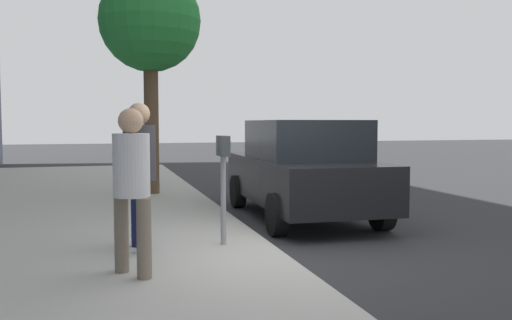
# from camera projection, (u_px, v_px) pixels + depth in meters

# --- Properties ---
(ground_plane) EXTENTS (80.00, 80.00, 0.00)m
(ground_plane) POSITION_uv_depth(u_px,v_px,m) (276.00, 258.00, 6.84)
(ground_plane) COLOR #2B2B2D
(ground_plane) RESTS_ON ground
(sidewalk_slab) EXTENTS (28.00, 6.00, 0.15)m
(sidewalk_slab) POSITION_uv_depth(u_px,v_px,m) (22.00, 270.00, 6.02)
(sidewalk_slab) COLOR #A8A59E
(sidewalk_slab) RESTS_ON ground_plane
(parking_meter) EXTENTS (0.36, 0.12, 1.41)m
(parking_meter) POSITION_uv_depth(u_px,v_px,m) (223.00, 166.00, 6.86)
(parking_meter) COLOR gray
(parking_meter) RESTS_ON sidewalk_slab
(pedestrian_at_meter) EXTENTS (0.54, 0.40, 1.82)m
(pedestrian_at_meter) POSITION_uv_depth(u_px,v_px,m) (140.00, 163.00, 6.58)
(pedestrian_at_meter) COLOR #191E4C
(pedestrian_at_meter) RESTS_ON sidewalk_slab
(pedestrian_bystander) EXTENTS (0.46, 0.37, 1.72)m
(pedestrian_bystander) POSITION_uv_depth(u_px,v_px,m) (132.00, 178.00, 5.47)
(pedestrian_bystander) COLOR #726656
(pedestrian_bystander) RESTS_ON sidewalk_slab
(parked_sedan_near) EXTENTS (4.46, 2.08, 1.77)m
(parked_sedan_near) POSITION_uv_depth(u_px,v_px,m) (302.00, 169.00, 9.65)
(parked_sedan_near) COLOR black
(parked_sedan_near) RESTS_ON ground_plane
(street_tree) EXTENTS (2.22, 2.22, 4.92)m
(street_tree) POSITION_uv_depth(u_px,v_px,m) (150.00, 24.00, 11.75)
(street_tree) COLOR brown
(street_tree) RESTS_ON sidewalk_slab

